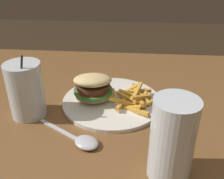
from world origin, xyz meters
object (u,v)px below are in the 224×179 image
object	(u,v)px
juice_glass	(26,92)
spoon	(84,141)
meal_plate_near	(105,95)
beer_glass	(172,141)

from	to	relation	value
juice_glass	spoon	distance (m)	0.20
spoon	meal_plate_near	bearing A→B (deg)	112.92
juice_glass	meal_plate_near	bearing A→B (deg)	-160.04
beer_glass	spoon	world-z (taller)	beer_glass
beer_glass	juice_glass	distance (m)	0.38
meal_plate_near	juice_glass	bearing A→B (deg)	19.96
beer_glass	spoon	bearing A→B (deg)	-21.56
meal_plate_near	beer_glass	world-z (taller)	beer_glass
beer_glass	juice_glass	size ratio (longest dim) A/B	0.95
beer_glass	juice_glass	xyz separation A→B (m)	(0.33, -0.17, -0.01)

